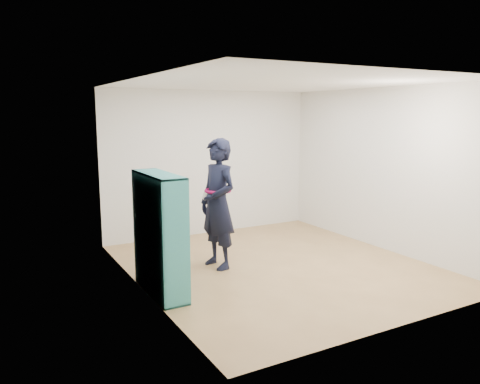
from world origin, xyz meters
TOP-DOWN VIEW (x-y plane):
  - floor at (0.00, 0.00)m, footprint 4.50×4.50m
  - ceiling at (0.00, 0.00)m, footprint 4.50×4.50m
  - wall_left at (-2.00, 0.00)m, footprint 0.02×4.50m
  - wall_right at (2.00, 0.00)m, footprint 0.02×4.50m
  - wall_back at (0.00, 2.25)m, footprint 4.00×0.02m
  - wall_front at (0.00, -2.25)m, footprint 4.00×0.02m
  - bookshelf at (-1.85, -0.14)m, footprint 0.32×1.11m
  - person at (-0.77, 0.40)m, footprint 0.54×0.74m
  - smartphone at (-0.94, 0.46)m, footprint 0.05×0.11m

SIDE VIEW (x-z plane):
  - floor at x=0.00m, z-range 0.00..0.00m
  - bookshelf at x=-1.85m, z-range -0.02..1.46m
  - person at x=-0.77m, z-range 0.00..1.85m
  - smartphone at x=-0.94m, z-range 0.98..1.12m
  - wall_left at x=-2.00m, z-range 0.00..2.60m
  - wall_right at x=2.00m, z-range 0.00..2.60m
  - wall_back at x=0.00m, z-range 0.00..2.60m
  - wall_front at x=0.00m, z-range 0.00..2.60m
  - ceiling at x=0.00m, z-range 2.60..2.60m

